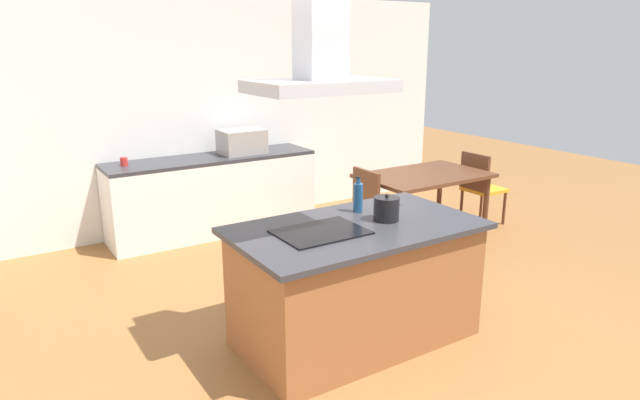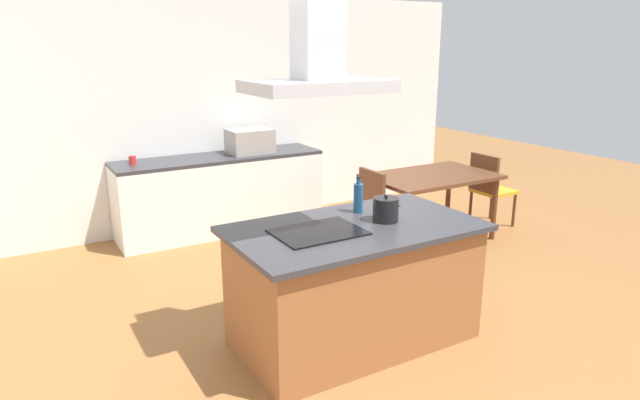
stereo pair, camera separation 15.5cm
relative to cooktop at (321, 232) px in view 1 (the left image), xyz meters
The scene contains 13 objects.
ground 1.78m from the cooktop, 78.53° to the left, with size 16.00×16.00×0.00m, color #936033.
wall_back 3.29m from the cooktop, 84.65° to the left, with size 7.20×0.10×2.70m, color white.
kitchen_island 0.55m from the cooktop, ahead, with size 1.79×1.02×0.90m.
cooktop is the anchor object (origin of this frame).
tea_kettle 0.56m from the cooktop, ahead, with size 0.24×0.19×0.20m.
olive_oil_bottle 0.58m from the cooktop, 27.24° to the left, with size 0.07×0.07×0.28m.
back_counter 2.94m from the cooktop, 82.87° to the left, with size 2.39×0.62×0.90m.
countertop_microwave 2.98m from the cooktop, 75.47° to the left, with size 0.50×0.38×0.28m, color #9E9993.
coffee_mug_red 2.99m from the cooktop, 101.50° to the left, with size 0.08×0.08×0.09m, color red.
dining_table 2.69m from the cooktop, 31.85° to the left, with size 1.40×0.90×0.75m.
chair_at_left_end 2.00m from the cooktop, 46.11° to the left, with size 0.42×0.42×0.89m.
chair_at_right_end 3.51m from the cooktop, 23.90° to the left, with size 0.42×0.42×0.89m.
range_hood 1.20m from the cooktop, ahead, with size 0.90×0.55×0.78m.
Camera 1 is at (-2.25, -3.04, 2.16)m, focal length 31.21 mm.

